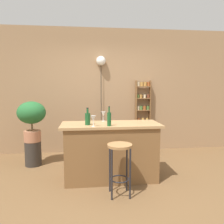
{
  "coord_description": "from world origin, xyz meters",
  "views": [
    {
      "loc": [
        -0.39,
        -3.22,
        1.52
      ],
      "look_at": [
        0.05,
        0.55,
        1.07
      ],
      "focal_mm": 35.92,
      "sensor_mm": 36.0,
      "label": 1
    }
  ],
  "objects_px": {
    "plant_stool": "(33,153)",
    "bottle_wine_red": "(109,119)",
    "wine_glass_left": "(93,119)",
    "bottle_olive_oil": "(88,118)",
    "potted_plant": "(32,116)",
    "spice_shelf": "(143,115)",
    "pendant_globe_light": "(101,62)",
    "bar_stool": "(120,158)",
    "wine_glass_center": "(103,114)"
  },
  "relations": [
    {
      "from": "bottle_olive_oil",
      "to": "wine_glass_center",
      "type": "distance_m",
      "value": 0.43
    },
    {
      "from": "pendant_globe_light",
      "to": "spice_shelf",
      "type": "bearing_deg",
      "value": -1.33
    },
    {
      "from": "bar_stool",
      "to": "bottle_olive_oil",
      "type": "xyz_separation_m",
      "value": [
        -0.43,
        0.49,
        0.48
      ]
    },
    {
      "from": "bottle_wine_red",
      "to": "wine_glass_left",
      "type": "bearing_deg",
      "value": -173.49
    },
    {
      "from": "bar_stool",
      "to": "bottle_olive_oil",
      "type": "bearing_deg",
      "value": 131.19
    },
    {
      "from": "spice_shelf",
      "to": "potted_plant",
      "type": "distance_m",
      "value": 2.44
    },
    {
      "from": "spice_shelf",
      "to": "bottle_wine_red",
      "type": "distance_m",
      "value": 2.0
    },
    {
      "from": "plant_stool",
      "to": "pendant_globe_light",
      "type": "xyz_separation_m",
      "value": [
        1.36,
        0.75,
        1.8
      ]
    },
    {
      "from": "bottle_olive_oil",
      "to": "potted_plant",
      "type": "bearing_deg",
      "value": 139.83
    },
    {
      "from": "potted_plant",
      "to": "bottle_wine_red",
      "type": "distance_m",
      "value": 1.69
    },
    {
      "from": "plant_stool",
      "to": "pendant_globe_light",
      "type": "distance_m",
      "value": 2.38
    },
    {
      "from": "bar_stool",
      "to": "pendant_globe_light",
      "type": "relative_size",
      "value": 0.33
    },
    {
      "from": "spice_shelf",
      "to": "pendant_globe_light",
      "type": "relative_size",
      "value": 0.75
    },
    {
      "from": "wine_glass_center",
      "to": "pendant_globe_light",
      "type": "xyz_separation_m",
      "value": [
        0.05,
        1.29,
        1.0
      ]
    },
    {
      "from": "bar_stool",
      "to": "wine_glass_left",
      "type": "xyz_separation_m",
      "value": [
        -0.35,
        0.33,
        0.5
      ]
    },
    {
      "from": "plant_stool",
      "to": "bottle_olive_oil",
      "type": "height_order",
      "value": "bottle_olive_oil"
    },
    {
      "from": "bottle_wine_red",
      "to": "wine_glass_left",
      "type": "height_order",
      "value": "bottle_wine_red"
    },
    {
      "from": "plant_stool",
      "to": "potted_plant",
      "type": "height_order",
      "value": "potted_plant"
    },
    {
      "from": "bar_stool",
      "to": "plant_stool",
      "type": "height_order",
      "value": "bar_stool"
    },
    {
      "from": "bar_stool",
      "to": "spice_shelf",
      "type": "distance_m",
      "value": 2.28
    },
    {
      "from": "plant_stool",
      "to": "wine_glass_left",
      "type": "relative_size",
      "value": 2.85
    },
    {
      "from": "bottle_wine_red",
      "to": "wine_glass_center",
      "type": "xyz_separation_m",
      "value": [
        -0.05,
        0.47,
        0.01
      ]
    },
    {
      "from": "bottle_olive_oil",
      "to": "pendant_globe_light",
      "type": "relative_size",
      "value": 0.12
    },
    {
      "from": "bottle_olive_oil",
      "to": "pendant_globe_light",
      "type": "height_order",
      "value": "pendant_globe_light"
    },
    {
      "from": "spice_shelf",
      "to": "potted_plant",
      "type": "xyz_separation_m",
      "value": [
        -2.33,
        -0.73,
        0.11
      ]
    },
    {
      "from": "bar_stool",
      "to": "wine_glass_left",
      "type": "distance_m",
      "value": 0.69
    },
    {
      "from": "plant_stool",
      "to": "wine_glass_center",
      "type": "relative_size",
      "value": 2.85
    },
    {
      "from": "bar_stool",
      "to": "pendant_globe_light",
      "type": "xyz_separation_m",
      "value": [
        -0.1,
        2.12,
        1.5
      ]
    },
    {
      "from": "potted_plant",
      "to": "wine_glass_left",
      "type": "distance_m",
      "value": 1.53
    },
    {
      "from": "bottle_wine_red",
      "to": "bottle_olive_oil",
      "type": "xyz_separation_m",
      "value": [
        -0.32,
        0.13,
        -0.01
      ]
    },
    {
      "from": "spice_shelf",
      "to": "plant_stool",
      "type": "distance_m",
      "value": 2.51
    },
    {
      "from": "potted_plant",
      "to": "bar_stool",
      "type": "bearing_deg",
      "value": -42.96
    },
    {
      "from": "bar_stool",
      "to": "wine_glass_left",
      "type": "bearing_deg",
      "value": 136.33
    },
    {
      "from": "potted_plant",
      "to": "wine_glass_center",
      "type": "xyz_separation_m",
      "value": [
        1.31,
        -0.54,
        0.09
      ]
    },
    {
      "from": "bar_stool",
      "to": "pendant_globe_light",
      "type": "distance_m",
      "value": 2.59
    },
    {
      "from": "potted_plant",
      "to": "wine_glass_center",
      "type": "height_order",
      "value": "potted_plant"
    },
    {
      "from": "plant_stool",
      "to": "wine_glass_left",
      "type": "distance_m",
      "value": 1.72
    },
    {
      "from": "bar_stool",
      "to": "pendant_globe_light",
      "type": "bearing_deg",
      "value": 92.82
    },
    {
      "from": "bottle_olive_oil",
      "to": "wine_glass_center",
      "type": "xyz_separation_m",
      "value": [
        0.27,
        0.34,
        0.02
      ]
    },
    {
      "from": "potted_plant",
      "to": "bottle_olive_oil",
      "type": "height_order",
      "value": "potted_plant"
    },
    {
      "from": "bottle_olive_oil",
      "to": "pendant_globe_light",
      "type": "distance_m",
      "value": 1.95
    },
    {
      "from": "spice_shelf",
      "to": "bottle_wine_red",
      "type": "height_order",
      "value": "spice_shelf"
    },
    {
      "from": "bar_stool",
      "to": "bottle_wine_red",
      "type": "distance_m",
      "value": 0.62
    },
    {
      "from": "potted_plant",
      "to": "bottle_olive_oil",
      "type": "xyz_separation_m",
      "value": [
        1.04,
        -0.88,
        0.07
      ]
    },
    {
      "from": "plant_stool",
      "to": "bottle_wine_red",
      "type": "relative_size",
      "value": 1.58
    },
    {
      "from": "bottle_wine_red",
      "to": "pendant_globe_light",
      "type": "distance_m",
      "value": 2.03
    },
    {
      "from": "bar_stool",
      "to": "wine_glass_center",
      "type": "bearing_deg",
      "value": 100.76
    },
    {
      "from": "bar_stool",
      "to": "wine_glass_center",
      "type": "relative_size",
      "value": 4.43
    },
    {
      "from": "wine_glass_center",
      "to": "pendant_globe_light",
      "type": "height_order",
      "value": "pendant_globe_light"
    },
    {
      "from": "bar_stool",
      "to": "bottle_olive_oil",
      "type": "relative_size",
      "value": 2.73
    }
  ]
}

